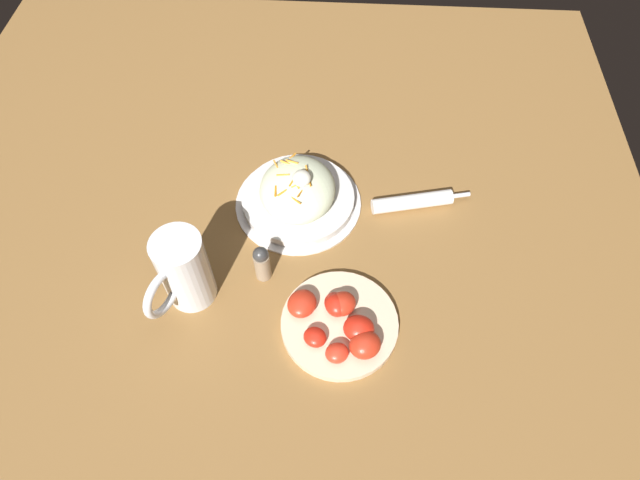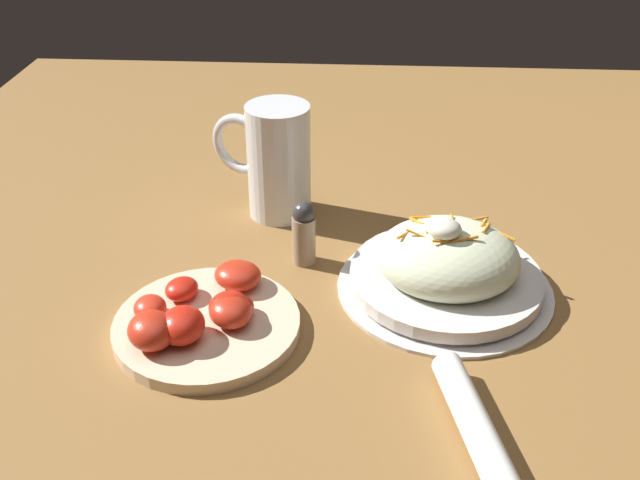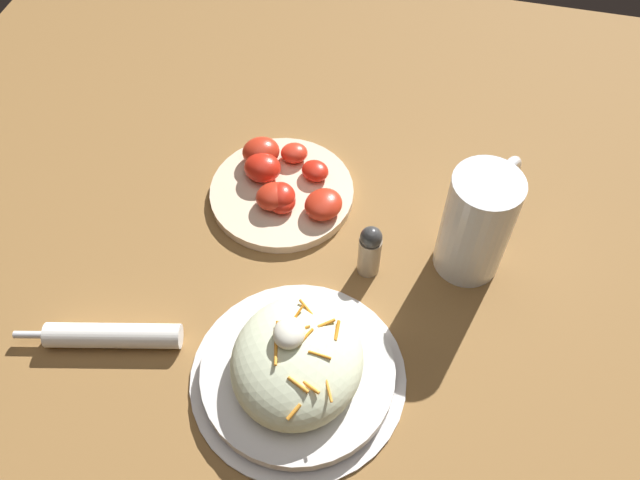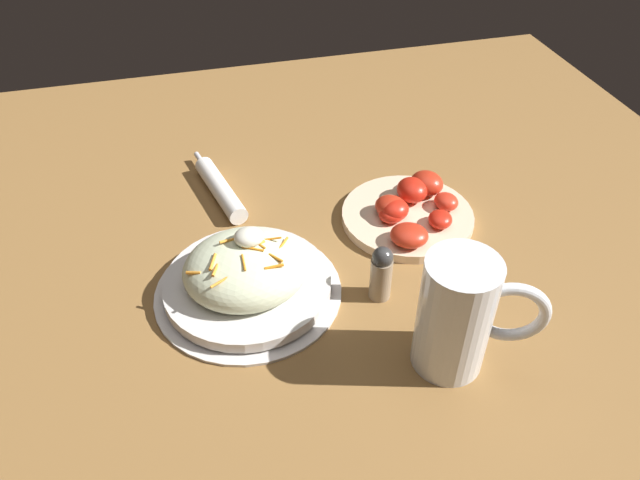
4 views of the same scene
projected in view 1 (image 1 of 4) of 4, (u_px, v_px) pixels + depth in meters
The scene contains 6 objects.
ground_plane at pixel (267, 226), 0.98m from camera, with size 1.43×1.43×0.00m, color olive.
salad_plate at pixel (298, 194), 0.99m from camera, with size 0.24×0.24×0.09m.
beer_mug at pixel (185, 274), 0.85m from camera, with size 0.13×0.08×0.15m.
napkin_roll at pixel (413, 202), 1.00m from camera, with size 0.06×0.19×0.03m.
tomato_plate at pixel (340, 323), 0.86m from camera, with size 0.19×0.19×0.05m.
salt_shaker at pixel (262, 263), 0.89m from camera, with size 0.03×0.03×0.08m.
Camera 1 is at (-0.57, -0.13, 0.80)m, focal length 30.15 mm.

